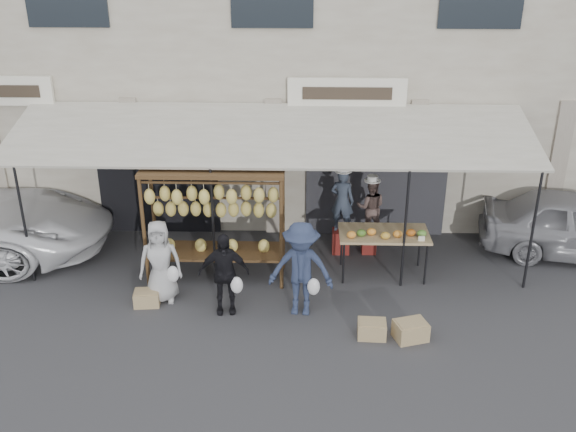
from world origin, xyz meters
The scene contains 15 objects.
ground_plane centered at (0.00, 0.00, 0.00)m, with size 90.00×90.00×0.00m, color #2D2D30.
shophouse centered at (0.00, 6.50, 3.65)m, with size 24.00×6.15×7.30m.
awning centered at (0.01, 2.28, 2.57)m, with size 10.00×2.35×2.92m.
banana_rack centered at (-0.99, 1.34, 1.57)m, with size 2.60×0.90×2.24m.
produce_table centered at (2.18, 1.54, 0.87)m, with size 1.70×0.90×1.04m.
vendor_left centered at (1.43, 2.52, 1.15)m, with size 0.48×0.32×1.33m, color #353E4E.
vendor_right centered at (2.01, 2.52, 1.02)m, with size 0.59×0.46×1.21m, color brown.
customer_left centered at (-1.88, 0.54, 0.77)m, with size 0.75×0.49×1.54m, color #A5A5A5.
customer_mid centered at (-0.71, 0.18, 0.75)m, with size 0.88×0.36×1.49m, color black.
customer_right centered at (0.62, 0.16, 0.86)m, with size 1.11×0.64×1.72m, color #27314C.
stool_left centered at (1.43, 2.52, 0.24)m, with size 0.35×0.35×0.49m, color maroon.
stool_right centered at (2.01, 2.52, 0.20)m, with size 0.29×0.29×0.41m, color maroon.
crate_near_a centered at (1.80, -0.54, 0.14)m, with size 0.46×0.35×0.28m, color tan.
crate_near_b centered at (2.43, -0.58, 0.15)m, with size 0.51×0.39×0.31m, color tan.
crate_far centered at (-2.13, 0.34, 0.13)m, with size 0.45×0.34×0.27m, color tan.
Camera 1 is at (0.67, -9.45, 6.11)m, focal length 40.00 mm.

